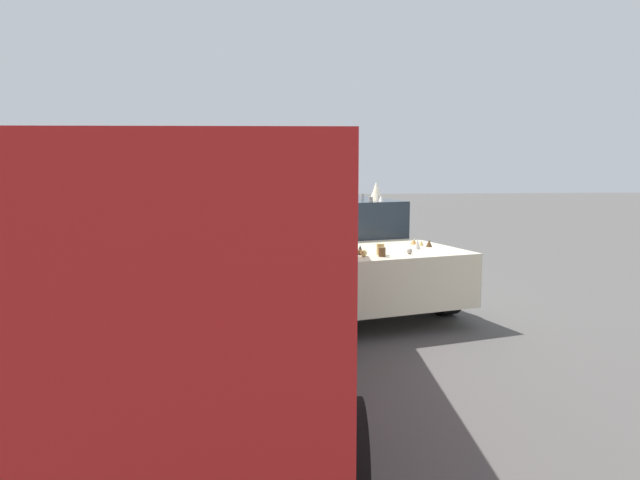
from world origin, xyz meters
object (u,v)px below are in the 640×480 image
(parked_sedan_near_left, at_px, (256,219))
(parked_sedan_row_back_center, at_px, (133,230))
(parked_van_far_right, at_px, (203,267))
(art_car_decorated, at_px, (338,250))

(parked_sedan_near_left, xyz_separation_m, parked_sedan_row_back_center, (-1.99, 2.46, -0.01))
(parked_van_far_right, relative_size, parked_sedan_row_back_center, 1.23)
(parked_sedan_near_left, bearing_deg, parked_van_far_right, -177.35)
(parked_van_far_right, bearing_deg, art_car_decorated, -17.71)
(art_car_decorated, distance_m, parked_van_far_right, 4.47)
(art_car_decorated, relative_size, parked_sedan_row_back_center, 1.11)
(parked_van_far_right, relative_size, parked_sedan_near_left, 1.13)
(art_car_decorated, xyz_separation_m, parked_van_far_right, (-4.14, 1.61, 0.49))
(parked_van_far_right, height_order, parked_sedan_near_left, parked_van_far_right)
(art_car_decorated, bearing_deg, parked_van_far_right, -37.46)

